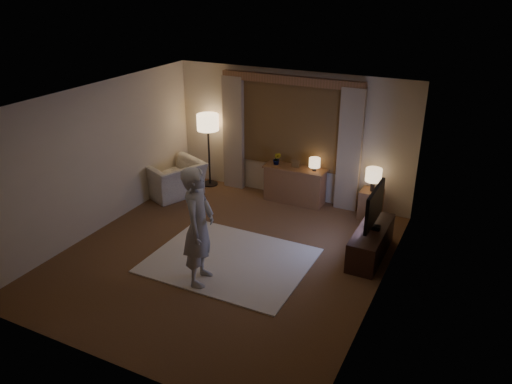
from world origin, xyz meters
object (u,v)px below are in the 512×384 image
Objects in this scene: tv_stand at (371,242)px; person at (199,227)px; sideboard at (295,186)px; armchair at (174,179)px; side_table at (371,204)px.

person reaches higher than tv_stand.
tv_stand is at bearing -36.48° from sideboard.
side_table is at bearing 123.83° from armchair.
person reaches higher than sideboard.
armchair is 1.97× the size of side_table.
side_table is 0.40× the size of tv_stand.
person is at bearing -138.22° from tv_stand.
side_table is (1.57, -0.05, -0.07)m from sideboard.
armchair reaches higher than side_table.
armchair is (-2.37, -0.81, 0.01)m from sideboard.
person is (-2.09, -1.87, 0.68)m from tv_stand.
tv_stand is at bearing 104.74° from armchair.
sideboard is 0.66× the size of person.
sideboard is 0.86× the size of tv_stand.
sideboard is 2.50m from armchair.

